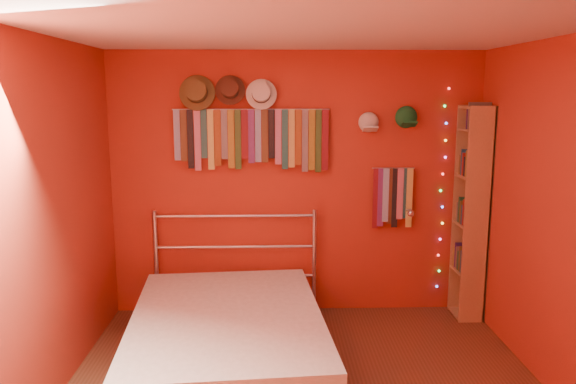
{
  "coord_description": "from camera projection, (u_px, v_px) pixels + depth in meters",
  "views": [
    {
      "loc": [
        -0.23,
        -3.52,
        2.12
      ],
      "look_at": [
        -0.1,
        0.9,
        1.33
      ],
      "focal_mm": 35.0,
      "sensor_mm": 36.0,
      "label": 1
    }
  ],
  "objects": [
    {
      "name": "back_wall",
      "position": [
        296.0,
        184.0,
        5.34
      ],
      "size": [
        3.5,
        0.02,
        2.5
      ],
      "primitive_type": "cube",
      "color": "maroon",
      "rests_on": "ground"
    },
    {
      "name": "right_wall",
      "position": [
        575.0,
        227.0,
        3.67
      ],
      "size": [
        0.02,
        3.5,
        2.5
      ],
      "primitive_type": "cube",
      "color": "maroon",
      "rests_on": "ground"
    },
    {
      "name": "left_wall",
      "position": [
        34.0,
        231.0,
        3.57
      ],
      "size": [
        0.02,
        3.5,
        2.5
      ],
      "primitive_type": "cube",
      "color": "maroon",
      "rests_on": "ground"
    },
    {
      "name": "ceiling",
      "position": [
        309.0,
        29.0,
        3.4
      ],
      "size": [
        3.5,
        3.5,
        0.02
      ],
      "primitive_type": "cube",
      "color": "white",
      "rests_on": "back_wall"
    },
    {
      "name": "tie_rack",
      "position": [
        253.0,
        137.0,
        5.19
      ],
      "size": [
        1.45,
        0.03,
        0.59
      ],
      "color": "silver",
      "rests_on": "back_wall"
    },
    {
      "name": "small_tie_rack",
      "position": [
        392.0,
        195.0,
        5.32
      ],
      "size": [
        0.4,
        0.03,
        0.59
      ],
      "color": "silver",
      "rests_on": "back_wall"
    },
    {
      "name": "fedora_olive",
      "position": [
        197.0,
        92.0,
        5.06
      ],
      "size": [
        0.33,
        0.18,
        0.32
      ],
      "rotation": [
        1.36,
        0.0,
        0.0
      ],
      "color": "brown",
      "rests_on": "back_wall"
    },
    {
      "name": "fedora_brown",
      "position": [
        230.0,
        89.0,
        5.08
      ],
      "size": [
        0.27,
        0.15,
        0.27
      ],
      "rotation": [
        1.36,
        0.0,
        0.0
      ],
      "color": "#4C291B",
      "rests_on": "back_wall"
    },
    {
      "name": "fedora_white",
      "position": [
        261.0,
        93.0,
        5.09
      ],
      "size": [
        0.28,
        0.15,
        0.28
      ],
      "rotation": [
        1.36,
        0.0,
        0.0
      ],
      "color": "silver",
      "rests_on": "back_wall"
    },
    {
      "name": "cap_white",
      "position": [
        368.0,
        122.0,
        5.21
      ],
      "size": [
        0.18,
        0.23,
        0.18
      ],
      "color": "silver",
      "rests_on": "back_wall"
    },
    {
      "name": "cap_green",
      "position": [
        406.0,
        117.0,
        5.21
      ],
      "size": [
        0.19,
        0.24,
        0.19
      ],
      "color": "#186D31",
      "rests_on": "back_wall"
    },
    {
      "name": "fairy_lights",
      "position": [
        442.0,
        191.0,
        5.36
      ],
      "size": [
        0.06,
        0.02,
        1.94
      ],
      "color": "#FF3333",
      "rests_on": "back_wall"
    },
    {
      "name": "reading_lamp",
      "position": [
        410.0,
        213.0,
        5.21
      ],
      "size": [
        0.06,
        0.27,
        0.08
      ],
      "color": "silver",
      "rests_on": "back_wall"
    },
    {
      "name": "bookshelf",
      "position": [
        475.0,
        212.0,
        5.22
      ],
      "size": [
        0.25,
        0.34,
        2.0
      ],
      "color": "#A5714A",
      "rests_on": "ground"
    },
    {
      "name": "bed",
      "position": [
        228.0,
        338.0,
        4.36
      ],
      "size": [
        1.7,
        2.17,
        1.02
      ],
      "rotation": [
        0.0,
        0.0,
        0.08
      ],
      "color": "silver",
      "rests_on": "ground"
    }
  ]
}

